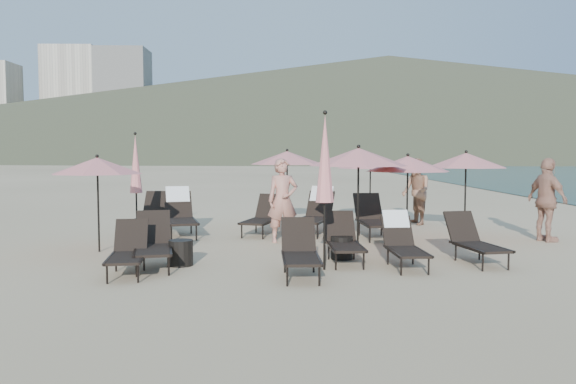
{
  "coord_description": "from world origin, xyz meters",
  "views": [
    {
      "loc": [
        -1.43,
        -9.86,
        2.04
      ],
      "look_at": [
        -1.16,
        3.5,
        1.1
      ],
      "focal_mm": 35.0,
      "sensor_mm": 36.0,
      "label": 1
    }
  ],
  "objects_px": {
    "lounger_2": "(300,250)",
    "lounger_8": "(263,216)",
    "lounger_10": "(373,218)",
    "umbrella_closed_1": "(136,165)",
    "lounger_4": "(403,241)",
    "umbrella_open_1": "(358,157)",
    "umbrella_open_0": "(97,166)",
    "umbrella_open_3": "(287,158)",
    "lounger_0": "(128,250)",
    "beachgoer_a": "(283,200)",
    "beachgoer_b": "(416,191)",
    "lounger_6": "(152,214)",
    "lounger_9": "(316,211)",
    "side_table_1": "(342,248)",
    "beachgoer_c": "(547,200)",
    "side_table_0": "(181,253)",
    "umbrella_open_5": "(466,160)",
    "lounger_1": "(153,242)",
    "umbrella_closed_0": "(325,159)",
    "umbrella_open_4": "(370,162)",
    "lounger_5": "(474,240)",
    "lounger_7": "(180,213)",
    "umbrella_open_2": "(408,164)",
    "lounger_3": "(343,240)"
  },
  "relations": [
    {
      "from": "lounger_2",
      "to": "lounger_8",
      "type": "relative_size",
      "value": 0.88
    },
    {
      "from": "lounger_10",
      "to": "umbrella_closed_1",
      "type": "relative_size",
      "value": 0.72
    },
    {
      "from": "lounger_4",
      "to": "umbrella_open_1",
      "type": "bearing_deg",
      "value": 108.11
    },
    {
      "from": "umbrella_open_0",
      "to": "umbrella_open_3",
      "type": "distance_m",
      "value": 5.48
    },
    {
      "from": "lounger_0",
      "to": "beachgoer_a",
      "type": "distance_m",
      "value": 4.27
    },
    {
      "from": "lounger_10",
      "to": "umbrella_open_3",
      "type": "relative_size",
      "value": 0.85
    },
    {
      "from": "beachgoer_b",
      "to": "lounger_10",
      "type": "bearing_deg",
      "value": -46.22
    },
    {
      "from": "lounger_6",
      "to": "lounger_8",
      "type": "bearing_deg",
      "value": -4.49
    },
    {
      "from": "lounger_6",
      "to": "lounger_9",
      "type": "relative_size",
      "value": 0.91
    },
    {
      "from": "lounger_9",
      "to": "side_table_1",
      "type": "xyz_separation_m",
      "value": [
        0.26,
        -3.46,
        -0.33
      ]
    },
    {
      "from": "beachgoer_b",
      "to": "beachgoer_c",
      "type": "xyz_separation_m",
      "value": [
        2.25,
        -3.11,
        0.02
      ]
    },
    {
      "from": "beachgoer_a",
      "to": "beachgoer_b",
      "type": "height_order",
      "value": "beachgoer_a"
    },
    {
      "from": "side_table_0",
      "to": "lounger_4",
      "type": "bearing_deg",
      "value": -1.57
    },
    {
      "from": "lounger_9",
      "to": "umbrella_open_5",
      "type": "height_order",
      "value": "umbrella_open_5"
    },
    {
      "from": "lounger_0",
      "to": "lounger_1",
      "type": "distance_m",
      "value": 0.63
    },
    {
      "from": "lounger_4",
      "to": "umbrella_closed_0",
      "type": "relative_size",
      "value": 0.56
    },
    {
      "from": "umbrella_open_5",
      "to": "umbrella_open_4",
      "type": "bearing_deg",
      "value": 128.52
    },
    {
      "from": "umbrella_open_4",
      "to": "umbrella_open_5",
      "type": "height_order",
      "value": "umbrella_open_5"
    },
    {
      "from": "lounger_5",
      "to": "umbrella_closed_1",
      "type": "height_order",
      "value": "umbrella_closed_1"
    },
    {
      "from": "lounger_1",
      "to": "umbrella_open_3",
      "type": "xyz_separation_m",
      "value": [
        2.49,
        5.38,
        1.45
      ]
    },
    {
      "from": "lounger_7",
      "to": "umbrella_open_1",
      "type": "height_order",
      "value": "umbrella_open_1"
    },
    {
      "from": "umbrella_open_5",
      "to": "umbrella_closed_0",
      "type": "relative_size",
      "value": 0.76
    },
    {
      "from": "umbrella_open_5",
      "to": "beachgoer_b",
      "type": "height_order",
      "value": "umbrella_open_5"
    },
    {
      "from": "umbrella_closed_0",
      "to": "beachgoer_c",
      "type": "relative_size",
      "value": 1.44
    },
    {
      "from": "umbrella_open_2",
      "to": "umbrella_closed_0",
      "type": "xyz_separation_m",
      "value": [
        -2.09,
        -2.77,
        0.13
      ]
    },
    {
      "from": "lounger_4",
      "to": "lounger_2",
      "type": "bearing_deg",
      "value": -160.22
    },
    {
      "from": "lounger_3",
      "to": "beachgoer_a",
      "type": "xyz_separation_m",
      "value": [
        -1.11,
        2.35,
        0.53
      ]
    },
    {
      "from": "umbrella_closed_1",
      "to": "side_table_1",
      "type": "height_order",
      "value": "umbrella_closed_1"
    },
    {
      "from": "umbrella_closed_1",
      "to": "beachgoer_c",
      "type": "height_order",
      "value": "umbrella_closed_1"
    },
    {
      "from": "umbrella_open_4",
      "to": "beachgoer_b",
      "type": "bearing_deg",
      "value": 5.21
    },
    {
      "from": "lounger_9",
      "to": "beachgoer_b",
      "type": "height_order",
      "value": "beachgoer_b"
    },
    {
      "from": "umbrella_open_1",
      "to": "side_table_1",
      "type": "relative_size",
      "value": 5.01
    },
    {
      "from": "lounger_1",
      "to": "umbrella_closed_1",
      "type": "bearing_deg",
      "value": 96.85
    },
    {
      "from": "umbrella_open_2",
      "to": "umbrella_open_5",
      "type": "height_order",
      "value": "umbrella_open_5"
    },
    {
      "from": "lounger_9",
      "to": "side_table_1",
      "type": "distance_m",
      "value": 3.49
    },
    {
      "from": "lounger_0",
      "to": "lounger_5",
      "type": "relative_size",
      "value": 0.95
    },
    {
      "from": "side_table_1",
      "to": "lounger_2",
      "type": "bearing_deg",
      "value": -120.77
    },
    {
      "from": "lounger_1",
      "to": "umbrella_open_0",
      "type": "distance_m",
      "value": 2.53
    },
    {
      "from": "umbrella_open_4",
      "to": "beachgoer_b",
      "type": "relative_size",
      "value": 1.06
    },
    {
      "from": "umbrella_open_5",
      "to": "umbrella_open_3",
      "type": "bearing_deg",
      "value": 154.14
    },
    {
      "from": "lounger_4",
      "to": "lounger_8",
      "type": "distance_m",
      "value": 4.77
    },
    {
      "from": "lounger_1",
      "to": "umbrella_open_4",
      "type": "xyz_separation_m",
      "value": [
        4.83,
        5.7,
        1.32
      ]
    },
    {
      "from": "lounger_1",
      "to": "umbrella_closed_0",
      "type": "bearing_deg",
      "value": -16.99
    },
    {
      "from": "lounger_2",
      "to": "lounger_9",
      "type": "distance_m",
      "value": 4.94
    },
    {
      "from": "lounger_4",
      "to": "umbrella_closed_1",
      "type": "distance_m",
      "value": 6.72
    },
    {
      "from": "beachgoer_a",
      "to": "beachgoer_c",
      "type": "xyz_separation_m",
      "value": [
        6.05,
        -0.04,
        0.01
      ]
    },
    {
      "from": "lounger_5",
      "to": "umbrella_open_1",
      "type": "distance_m",
      "value": 2.82
    },
    {
      "from": "umbrella_open_3",
      "to": "umbrella_closed_1",
      "type": "relative_size",
      "value": 0.85
    },
    {
      "from": "lounger_5",
      "to": "beachgoer_b",
      "type": "bearing_deg",
      "value": 77.52
    },
    {
      "from": "lounger_10",
      "to": "side_table_1",
      "type": "xyz_separation_m",
      "value": [
        -1.07,
        -2.74,
        -0.26
      ]
    }
  ]
}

